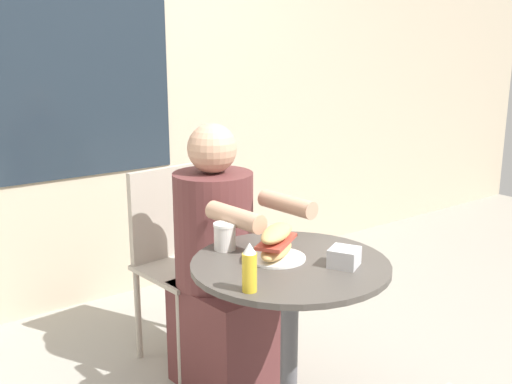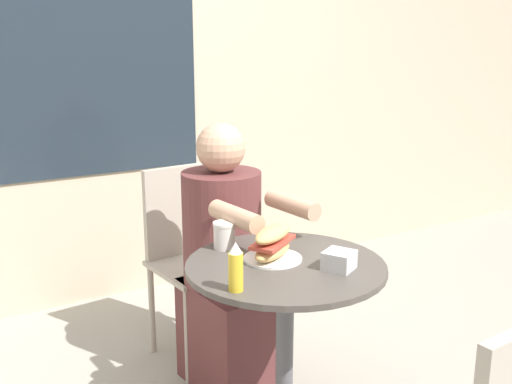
# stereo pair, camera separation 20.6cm
# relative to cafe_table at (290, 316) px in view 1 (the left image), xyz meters

# --- Properties ---
(storefront_wall) EXTENTS (8.00, 0.09, 2.80)m
(storefront_wall) POSITION_rel_cafe_table_xyz_m (-0.00, 1.68, 0.88)
(storefront_wall) COLOR #B7A88E
(storefront_wall) RESTS_ON ground_plane
(cafe_table) EXTENTS (0.66, 0.66, 0.71)m
(cafe_table) POSITION_rel_cafe_table_xyz_m (0.00, 0.00, 0.00)
(cafe_table) COLOR #47423D
(cafe_table) RESTS_ON ground_plane
(diner_chair) EXTENTS (0.41, 0.41, 0.87)m
(diner_chair) POSITION_rel_cafe_table_xyz_m (0.04, 0.85, 0.00)
(diner_chair) COLOR #ADA393
(diner_chair) RESTS_ON ground_plane
(seated_diner) EXTENTS (0.37, 0.59, 1.11)m
(seated_diner) POSITION_rel_cafe_table_xyz_m (0.05, 0.51, -0.03)
(seated_diner) COLOR brown
(seated_diner) RESTS_ON ground_plane
(sandwich_on_plate) EXTENTS (0.22, 0.20, 0.11)m
(sandwich_on_plate) POSITION_rel_cafe_table_xyz_m (-0.02, 0.05, 0.25)
(sandwich_on_plate) COLOR white
(sandwich_on_plate) RESTS_ON cafe_table
(drink_cup) EXTENTS (0.08, 0.08, 0.10)m
(drink_cup) POSITION_rel_cafe_table_xyz_m (-0.10, 0.23, 0.24)
(drink_cup) COLOR silver
(drink_cup) RESTS_ON cafe_table
(napkin_box) EXTENTS (0.12, 0.12, 0.06)m
(napkin_box) POSITION_rel_cafe_table_xyz_m (0.12, -0.13, 0.22)
(napkin_box) COLOR silver
(napkin_box) RESTS_ON cafe_table
(condiment_bottle) EXTENTS (0.04, 0.04, 0.15)m
(condiment_bottle) POSITION_rel_cafe_table_xyz_m (-0.25, -0.11, 0.27)
(condiment_bottle) COLOR gold
(condiment_bottle) RESTS_ON cafe_table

